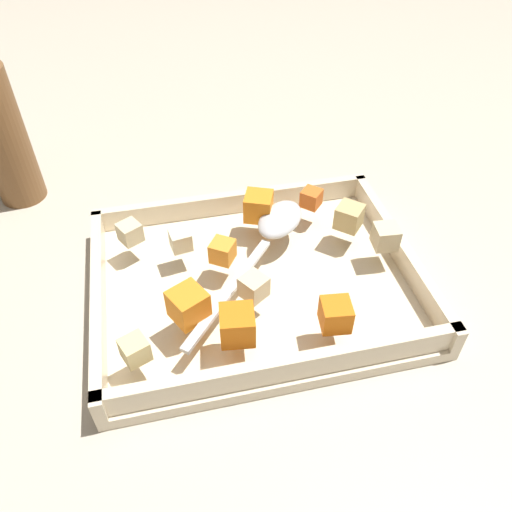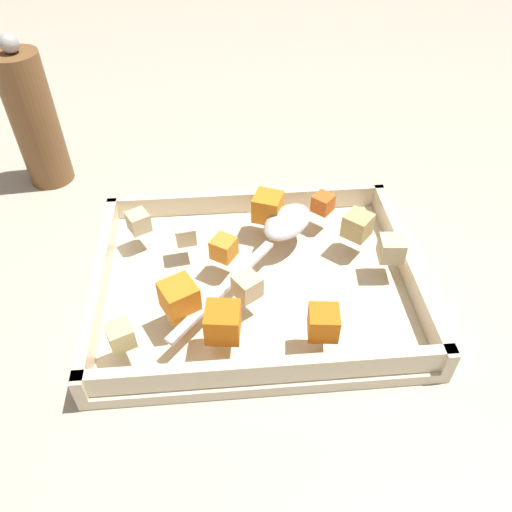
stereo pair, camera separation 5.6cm
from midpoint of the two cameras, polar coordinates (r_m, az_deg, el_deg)
The scene contains 16 objects.
ground_plane at distance 0.60m, azimuth 1.48°, elevation -4.27°, with size 4.00×4.00×0.00m, color #BCB29E.
baking_dish at distance 0.59m, azimuth 2.72°, elevation -3.06°, with size 0.37×0.28×0.04m.
carrot_chunk_mid_right at distance 0.51m, azimuth -5.51°, elevation -4.83°, with size 0.03×0.03×0.03m, color orange.
carrot_chunk_far_left at distance 0.64m, azimuth 10.03°, elevation 5.75°, with size 0.02×0.02×0.02m, color orange.
carrot_chunk_heap_top at distance 0.57m, azimuth -0.83°, elevation 0.77°, with size 0.02×0.02×0.02m, color orange.
carrot_chunk_back_center at distance 0.49m, azimuth -0.45°, elevation -7.61°, with size 0.03×0.03×0.03m, color orange.
carrot_chunk_corner_sw at distance 0.50m, azimuth 10.81°, elevation -7.51°, with size 0.03×0.03×0.03m, color orange.
carrot_chunk_heap_side at distance 0.62m, azimuth 3.93°, elevation 5.42°, with size 0.03×0.03×0.03m, color orange.
potato_chunk_near_left at distance 0.60m, azimuth 17.61°, elevation 0.64°, with size 0.03×0.03×0.03m, color beige.
potato_chunk_corner_se at distance 0.53m, azimuth 1.84°, elevation -3.57°, with size 0.02×0.02×0.02m, color beige.
potato_chunk_front_center at distance 0.61m, azimuth 13.93°, elevation 3.26°, with size 0.03×0.03×0.03m, color tan.
potato_chunk_rim_edge at distance 0.50m, azimuth -11.84°, elevation -8.89°, with size 0.02×0.02×0.02m, color #E0CC89.
potato_chunk_near_spoon at distance 0.62m, azimuth -10.52°, elevation 3.71°, with size 0.02×0.02×0.02m, color beige.
potato_chunk_near_right at distance 0.59m, azimuth -5.26°, elevation 2.42°, with size 0.02×0.02×0.02m, color beige.
serving_spoon at distance 0.60m, azimuth 5.50°, elevation 2.99°, with size 0.18×0.21×0.02m.
pepper_mill at distance 0.78m, azimuth -21.69°, elevation 13.92°, with size 0.06×0.06×0.21m.
Camera 2 is at (0.02, 0.40, 0.44)m, focal length 35.65 mm.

